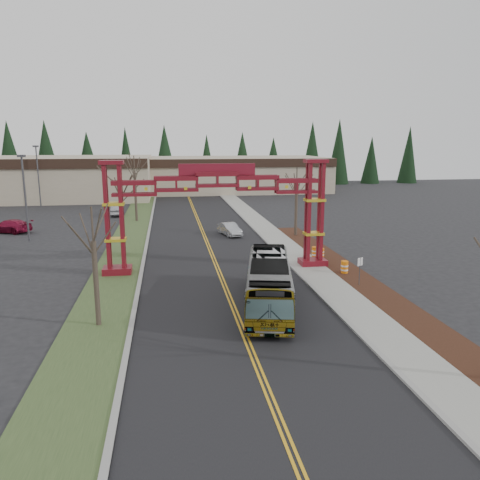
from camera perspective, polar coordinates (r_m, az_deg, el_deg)
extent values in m
plane|color=black|center=(21.70, 2.68, -16.44)|extent=(200.00, 200.00, 0.00)
cube|color=black|center=(45.06, -3.65, -1.27)|extent=(12.00, 110.00, 0.02)
cube|color=gold|center=(45.05, -3.80, -1.26)|extent=(0.12, 100.00, 0.01)
cube|color=gold|center=(45.07, -3.50, -1.25)|extent=(0.12, 100.00, 0.01)
cube|color=gray|center=(45.98, 4.00, -0.93)|extent=(0.30, 110.00, 0.15)
cube|color=gray|center=(46.32, 5.75, -0.86)|extent=(2.60, 110.00, 0.14)
cube|color=black|center=(33.57, 16.57, -6.34)|extent=(2.60, 50.00, 0.12)
cube|color=#364C26|center=(45.07, -13.83, -1.56)|extent=(4.00, 110.00, 0.08)
cube|color=gray|center=(44.93, -11.48, -1.45)|extent=(0.30, 110.00, 0.15)
cube|color=maroon|center=(38.26, -14.71, -3.61)|extent=(2.20, 1.60, 0.60)
cube|color=maroon|center=(37.08, -15.96, 2.64)|extent=(0.28, 0.28, 8.00)
cube|color=maroon|center=(36.96, -14.27, 2.70)|extent=(0.28, 0.28, 8.00)
cube|color=maroon|center=(37.77, -15.84, 2.81)|extent=(0.28, 0.28, 8.00)
cube|color=maroon|center=(37.65, -14.17, 2.87)|extent=(0.28, 0.28, 8.00)
cube|color=yellow|center=(37.68, -14.91, 0.06)|extent=(1.60, 1.10, 0.22)
cube|color=yellow|center=(37.22, -15.14, 4.28)|extent=(1.60, 1.10, 0.22)
cube|color=maroon|center=(36.95, -15.41, 9.12)|extent=(1.80, 1.20, 0.30)
cube|color=maroon|center=(39.85, 8.84, -2.73)|extent=(2.20, 1.60, 0.60)
cube|color=maroon|center=(38.50, 8.41, 3.30)|extent=(0.28, 0.28, 8.00)
cube|color=maroon|center=(38.83, 9.97, 3.33)|extent=(0.28, 0.28, 8.00)
cube|color=maroon|center=(39.16, 8.11, 3.46)|extent=(0.28, 0.28, 8.00)
cube|color=maroon|center=(39.49, 9.64, 3.48)|extent=(0.28, 0.28, 8.00)
cube|color=yellow|center=(39.29, 8.95, 0.80)|extent=(1.60, 1.10, 0.22)
cube|color=yellow|center=(38.86, 9.09, 4.85)|extent=(1.60, 1.10, 0.22)
cube|color=maroon|center=(38.60, 9.24, 9.49)|extent=(1.80, 1.20, 0.30)
cube|color=maroon|center=(37.00, -2.80, 7.59)|extent=(16.00, 0.90, 1.00)
cube|color=maroon|center=(37.08, -2.79, 6.21)|extent=(16.00, 0.90, 0.60)
cube|color=maroon|center=(36.96, -2.81, 8.60)|extent=(6.00, 0.25, 0.90)
cube|color=tan|center=(94.60, -25.02, 6.89)|extent=(46.00, 22.00, 7.50)
cube|color=tan|center=(99.90, -0.83, 8.06)|extent=(38.00, 20.00, 7.00)
cube|color=black|center=(89.77, 0.08, 9.35)|extent=(38.00, 0.40, 1.60)
cone|color=black|center=(115.89, -26.28, 8.87)|extent=(5.60, 5.60, 13.00)
cylinder|color=#382D26|center=(116.22, -26.02, 6.08)|extent=(0.80, 0.80, 1.60)
cone|color=black|center=(113.68, -22.14, 9.19)|extent=(5.60, 5.60, 13.00)
cylinder|color=#382D26|center=(114.01, -21.92, 6.33)|extent=(0.80, 0.80, 1.60)
cone|color=black|center=(112.07, -17.86, 9.46)|extent=(5.60, 5.60, 13.00)
cylinder|color=#382D26|center=(112.41, -17.67, 6.56)|extent=(0.80, 0.80, 1.60)
cone|color=black|center=(111.09, -13.47, 9.69)|extent=(5.60, 5.60, 13.00)
cylinder|color=#382D26|center=(111.43, -13.32, 6.76)|extent=(0.80, 0.80, 1.60)
cone|color=black|center=(110.76, -9.02, 9.86)|extent=(5.60, 5.60, 13.00)
cylinder|color=#382D26|center=(111.10, -8.92, 6.92)|extent=(0.80, 0.80, 1.60)
cone|color=black|center=(111.07, -4.56, 9.97)|extent=(5.60, 5.60, 13.00)
cylinder|color=#382D26|center=(111.42, -4.52, 7.04)|extent=(0.80, 0.80, 1.60)
cone|color=black|center=(112.04, -0.16, 10.03)|extent=(5.60, 5.60, 13.00)
cylinder|color=#382D26|center=(112.37, -0.16, 7.12)|extent=(0.80, 0.80, 1.60)
cone|color=black|center=(113.63, 4.15, 10.02)|extent=(5.60, 5.60, 13.00)
cylinder|color=#382D26|center=(113.96, 4.10, 7.16)|extent=(0.80, 0.80, 1.60)
cone|color=black|center=(115.82, 8.31, 9.97)|extent=(5.60, 5.60, 13.00)
cylinder|color=#382D26|center=(116.15, 8.23, 7.16)|extent=(0.80, 0.80, 1.60)
cone|color=black|center=(118.59, 12.30, 9.86)|extent=(5.60, 5.60, 13.00)
cylinder|color=#382D26|center=(118.91, 12.18, 7.12)|extent=(0.80, 0.80, 1.60)
cone|color=black|center=(121.89, 16.09, 9.72)|extent=(5.60, 5.60, 13.00)
cylinder|color=#382D26|center=(122.20, 15.93, 7.06)|extent=(0.80, 0.80, 1.60)
cone|color=black|center=(125.67, 19.66, 9.55)|extent=(5.60, 5.60, 13.00)
cylinder|color=#382D26|center=(125.98, 19.48, 6.97)|extent=(0.80, 0.80, 1.60)
imported|color=#B0B2B8|center=(29.64, 3.55, -5.25)|extent=(4.86, 11.46, 3.11)
imported|color=#A5A8AD|center=(52.08, -1.27, 1.32)|extent=(2.46, 4.44, 1.39)
imported|color=maroon|center=(59.76, -26.32, 1.52)|extent=(5.65, 4.03, 1.52)
imported|color=#94949B|center=(68.44, -14.74, 3.55)|extent=(1.76, 4.61, 1.50)
cylinder|color=#382D26|center=(27.47, -17.13, -5.17)|extent=(0.29, 0.29, 4.94)
cylinder|color=#382D26|center=(26.70, -17.57, 1.78)|extent=(0.11, 0.11, 2.00)
cylinder|color=#382D26|center=(43.62, -14.13, 2.09)|extent=(0.35, 0.35, 6.21)
cylinder|color=#382D26|center=(43.12, -14.41, 7.60)|extent=(0.13, 0.13, 2.41)
cylinder|color=#382D26|center=(62.39, -12.60, 5.10)|extent=(0.33, 0.33, 6.32)
cylinder|color=#382D26|center=(62.05, -12.78, 8.95)|extent=(0.12, 0.12, 2.28)
cylinder|color=#382D26|center=(51.78, 6.84, 3.46)|extent=(0.33, 0.33, 5.45)
cylinder|color=#382D26|center=(51.36, 6.94, 7.59)|extent=(0.12, 0.12, 2.24)
cylinder|color=#3F3F44|center=(53.43, -24.68, 4.49)|extent=(0.19, 0.19, 8.74)
cube|color=#3F3F44|center=(53.11, -25.11, 9.27)|extent=(0.78, 0.39, 0.24)
cylinder|color=#3F3F44|center=(81.41, -23.36, 7.05)|extent=(0.21, 0.21, 9.41)
cube|color=#3F3F44|center=(81.22, -23.65, 10.43)|extent=(0.84, 0.42, 0.26)
cylinder|color=#3F3F44|center=(34.84, 14.37, -3.81)|extent=(0.06, 0.06, 2.13)
cube|color=white|center=(34.64, 14.44, -2.58)|extent=(0.46, 0.23, 0.58)
cylinder|color=orange|center=(37.82, 12.62, -3.31)|extent=(0.56, 0.56, 1.08)
cylinder|color=white|center=(37.77, 12.63, -3.07)|extent=(0.58, 0.58, 0.13)
cylinder|color=white|center=(37.86, 12.61, -3.54)|extent=(0.58, 0.58, 0.13)
cylinder|color=orange|center=(42.65, 9.89, -1.58)|extent=(0.47, 0.47, 0.90)
cylinder|color=white|center=(42.62, 9.90, -1.41)|extent=(0.49, 0.49, 0.11)
cylinder|color=white|center=(42.68, 9.89, -1.76)|extent=(0.49, 0.49, 0.11)
cylinder|color=orange|center=(42.40, 9.12, -1.53)|extent=(0.55, 0.55, 1.05)
cylinder|color=white|center=(42.37, 9.12, -1.32)|extent=(0.57, 0.57, 0.13)
cylinder|color=white|center=(42.44, 9.11, -1.74)|extent=(0.57, 0.57, 0.13)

